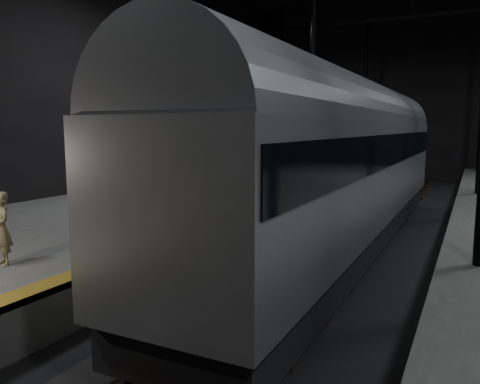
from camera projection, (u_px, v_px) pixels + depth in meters
The scene contains 6 objects.
ground at pixel (345, 247), 15.12m from camera, with size 44.00×44.00×0.00m, color black.
platform_left at pixel (156, 213), 18.39m from camera, with size 9.00×43.80×1.00m, color #4A4A48.
tactile_strip at pixel (254, 209), 16.43m from camera, with size 0.50×43.80×0.01m, color #93661A.
track at pixel (345, 245), 15.11m from camera, with size 2.40×43.00×0.24m.
train at pixel (346, 157), 14.59m from camera, with size 2.96×19.79×5.29m.
woman at pixel (2, 229), 9.65m from camera, with size 0.56×0.37×1.54m, color #8C7D56.
Camera 1 is at (3.59, -14.69, 3.84)m, focal length 35.00 mm.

